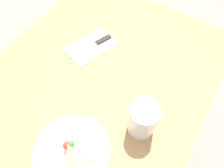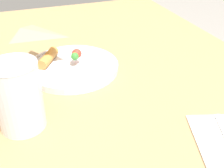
{
  "view_description": "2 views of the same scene",
  "coord_description": "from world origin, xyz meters",
  "px_view_note": "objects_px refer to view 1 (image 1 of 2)",
  "views": [
    {
      "loc": [
        0.17,
        0.27,
        1.39
      ],
      "look_at": [
        -0.12,
        0.08,
        0.82
      ],
      "focal_mm": 35.0,
      "sensor_mm": 36.0,
      "label": 1
    },
    {
      "loc": [
        -0.51,
        0.2,
        1.08
      ],
      "look_at": [
        -0.05,
        0.04,
        0.78
      ],
      "focal_mm": 45.0,
      "sensor_mm": 36.0,
      "label": 2
    }
  ],
  "objects_px": {
    "dining_table": "(74,124)",
    "milk_glass": "(143,120)",
    "napkin_folded": "(92,47)",
    "butter_knife": "(93,45)",
    "plate_pizza": "(72,152)"
  },
  "relations": [
    {
      "from": "milk_glass",
      "to": "napkin_folded",
      "type": "xyz_separation_m",
      "value": [
        -0.19,
        -0.32,
        -0.06
      ]
    },
    {
      "from": "dining_table",
      "to": "plate_pizza",
      "type": "height_order",
      "value": "plate_pizza"
    },
    {
      "from": "dining_table",
      "to": "milk_glass",
      "type": "relative_size",
      "value": 9.99
    },
    {
      "from": "dining_table",
      "to": "butter_knife",
      "type": "bearing_deg",
      "value": -160.72
    },
    {
      "from": "dining_table",
      "to": "milk_glass",
      "type": "height_order",
      "value": "milk_glass"
    },
    {
      "from": "dining_table",
      "to": "napkin_folded",
      "type": "relative_size",
      "value": 6.01
    },
    {
      "from": "napkin_folded",
      "to": "butter_knife",
      "type": "distance_m",
      "value": 0.01
    },
    {
      "from": "plate_pizza",
      "to": "napkin_folded",
      "type": "distance_m",
      "value": 0.41
    },
    {
      "from": "milk_glass",
      "to": "napkin_folded",
      "type": "relative_size",
      "value": 0.6
    },
    {
      "from": "napkin_folded",
      "to": "plate_pizza",
      "type": "bearing_deg",
      "value": 27.24
    },
    {
      "from": "plate_pizza",
      "to": "milk_glass",
      "type": "height_order",
      "value": "milk_glass"
    },
    {
      "from": "plate_pizza",
      "to": "napkin_folded",
      "type": "xyz_separation_m",
      "value": [
        -0.36,
        -0.19,
        -0.01
      ]
    },
    {
      "from": "napkin_folded",
      "to": "dining_table",
      "type": "bearing_deg",
      "value": 20.42
    },
    {
      "from": "dining_table",
      "to": "napkin_folded",
      "type": "xyz_separation_m",
      "value": [
        -0.27,
        -0.1,
        0.1
      ]
    },
    {
      "from": "dining_table",
      "to": "napkin_folded",
      "type": "bearing_deg",
      "value": -159.58
    }
  ]
}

